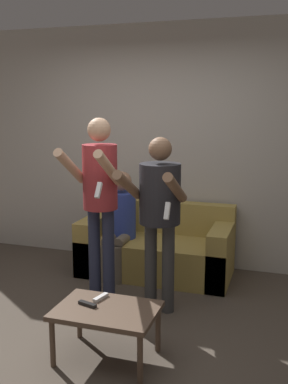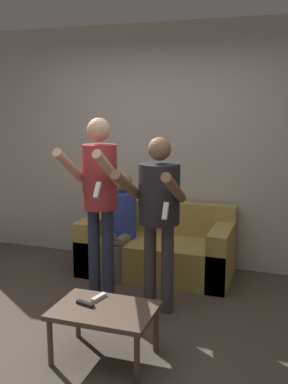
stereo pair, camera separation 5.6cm
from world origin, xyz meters
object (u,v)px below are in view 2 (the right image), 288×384
at_px(remote_near, 85,304).
at_px(remote_far, 99,297).
at_px(couch, 157,250).
at_px(person_standing_right, 159,205).
at_px(person_seated, 121,220).
at_px(coffee_table, 104,314).
at_px(person_standing_left, 99,191).

xyz_separation_m(remote_near, remote_far, (0.05, 0.14, 0.00)).
bearing_deg(couch, person_standing_right, -72.60).
height_order(couch, person_seated, person_seated).
distance_m(coffee_table, remote_near, 0.16).
bearing_deg(person_standing_right, coffee_table, -99.72).
relative_size(person_seated, coffee_table, 1.54).
xyz_separation_m(couch, remote_near, (-0.02, -1.74, 0.14)).
height_order(person_seated, coffee_table, person_seated).
distance_m(person_standing_left, coffee_table, 1.19).
height_order(person_standing_right, person_seated, person_standing_right).
distance_m(person_standing_left, person_standing_right, 0.56).
relative_size(person_standing_left, person_seated, 1.53).
bearing_deg(remote_near, coffee_table, 0.27).
height_order(person_standing_right, remote_far, person_standing_right).
bearing_deg(remote_far, person_standing_left, 113.11).
relative_size(person_standing_right, person_seated, 1.39).
relative_size(couch, person_standing_left, 0.94).
distance_m(person_standing_right, remote_near, 1.07).
height_order(person_standing_right, coffee_table, person_standing_right).
relative_size(person_standing_right, coffee_table, 2.13).
distance_m(couch, person_standing_left, 1.22).
height_order(person_standing_left, person_seated, person_standing_left).
distance_m(person_standing_right, coffee_table, 1.07).
bearing_deg(remote_near, remote_far, 71.08).
relative_size(couch, remote_near, 10.46).
relative_size(remote_near, remote_far, 1.00).
xyz_separation_m(coffee_table, remote_far, (-0.10, 0.13, 0.06)).
distance_m(couch, person_standing_right, 1.17).
bearing_deg(coffee_table, person_standing_left, 115.60).
bearing_deg(remote_near, couch, 89.45).
height_order(person_seated, remote_far, person_seated).
xyz_separation_m(couch, person_standing_right, (0.28, -0.89, 0.71)).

